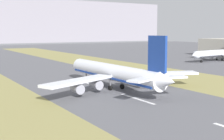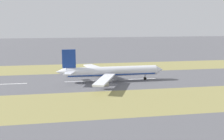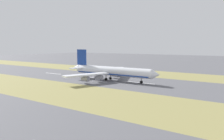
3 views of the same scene
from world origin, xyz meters
TOP-DOWN VIEW (x-y plane):
  - ground_plane at (0.00, 0.00)m, footprint 800.00×800.00m
  - grass_median_west at (-45.00, 0.00)m, footprint 40.00×600.00m
  - grass_median_east at (45.00, 0.00)m, footprint 40.00×600.00m
  - centreline_dash_near at (0.00, -57.93)m, footprint 1.20×18.00m
  - centreline_dash_mid at (0.00, -17.93)m, footprint 1.20×18.00m
  - centreline_dash_far at (0.00, 22.07)m, footprint 1.20×18.00m
  - airplane_main_jet at (2.72, 0.17)m, footprint 64.13×67.05m

SIDE VIEW (x-z plane):
  - ground_plane at x=0.00m, z-range 0.00..0.00m
  - grass_median_west at x=-45.00m, z-range 0.00..0.01m
  - grass_median_east at x=45.00m, z-range 0.00..0.01m
  - centreline_dash_near at x=0.00m, z-range 0.00..0.01m
  - centreline_dash_mid at x=0.00m, z-range 0.00..0.01m
  - centreline_dash_far at x=0.00m, z-range 0.00..0.01m
  - airplane_main_jet at x=2.72m, z-range -4.08..16.12m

